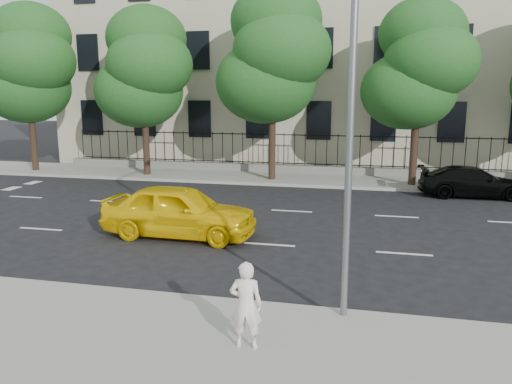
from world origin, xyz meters
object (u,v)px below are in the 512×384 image
(street_light, at_px, (354,65))
(black_sedan, at_px, (473,182))
(yellow_taxi, at_px, (179,211))
(woman_near, at_px, (246,305))

(street_light, distance_m, black_sedan, 14.86)
(street_light, height_order, yellow_taxi, street_light)
(street_light, xyz_separation_m, yellow_taxi, (-5.52, 4.52, -4.30))
(yellow_taxi, xyz_separation_m, black_sedan, (10.48, 8.75, -0.17))
(yellow_taxi, bearing_deg, black_sedan, -48.68)
(woman_near, bearing_deg, black_sedan, -117.82)
(street_light, distance_m, woman_near, 5.03)
(woman_near, bearing_deg, street_light, -130.79)
(street_light, bearing_deg, black_sedan, 69.48)
(black_sedan, distance_m, woman_near, 16.85)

